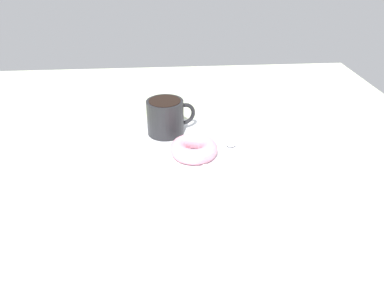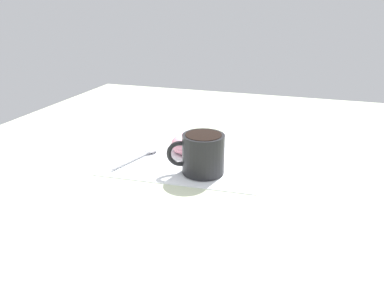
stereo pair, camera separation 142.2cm
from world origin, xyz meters
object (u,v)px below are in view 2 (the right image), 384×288
at_px(donut, 192,144).
at_px(sugar_cube, 193,135).
at_px(coffee_cup, 202,153).
at_px(spoon, 146,153).

relative_size(donut, sugar_cube, 5.29).
distance_m(coffee_cup, spoon, 0.16).
distance_m(coffee_cup, sugar_cube, 0.20).
bearing_deg(sugar_cube, spoon, -28.03).
height_order(coffee_cup, spoon, coffee_cup).
height_order(spoon, sugar_cube, sugar_cube).
xyz_separation_m(coffee_cup, sugar_cube, (-0.18, -0.07, -0.03)).
xyz_separation_m(coffee_cup, spoon, (-0.05, -0.14, -0.04)).
height_order(donut, spoon, donut).
bearing_deg(donut, sugar_cube, -163.91).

